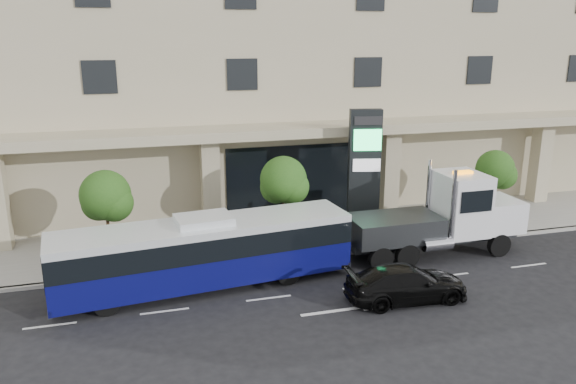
% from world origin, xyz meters
% --- Properties ---
extents(ground, '(120.00, 120.00, 0.00)m').
position_xyz_m(ground, '(0.00, 0.00, 0.00)').
color(ground, black).
rests_on(ground, ground).
extents(sidewalk, '(120.00, 6.00, 0.15)m').
position_xyz_m(sidewalk, '(0.00, 5.00, 0.07)').
color(sidewalk, gray).
rests_on(sidewalk, ground).
extents(curb, '(120.00, 0.30, 0.15)m').
position_xyz_m(curb, '(0.00, 2.00, 0.07)').
color(curb, gray).
rests_on(curb, ground).
extents(convention_center, '(60.00, 17.60, 20.00)m').
position_xyz_m(convention_center, '(-0.00, 15.42, 9.97)').
color(convention_center, tan).
rests_on(convention_center, ground).
extents(tree_left, '(2.27, 2.20, 4.22)m').
position_xyz_m(tree_left, '(-9.97, 3.59, 3.11)').
color(tree_left, '#422B19').
rests_on(tree_left, sidewalk).
extents(tree_mid, '(2.28, 2.20, 4.38)m').
position_xyz_m(tree_mid, '(-1.97, 3.59, 3.26)').
color(tree_mid, '#422B19').
rests_on(tree_mid, sidewalk).
extents(tree_right, '(2.10, 2.00, 4.04)m').
position_xyz_m(tree_right, '(9.53, 3.59, 3.04)').
color(tree_right, '#422B19').
rests_on(tree_right, sidewalk).
extents(city_bus, '(12.18, 3.81, 3.04)m').
position_xyz_m(city_bus, '(-6.20, 0.25, 1.54)').
color(city_bus, black).
rests_on(city_bus, ground).
extents(tow_truck, '(9.47, 2.46, 4.32)m').
position_xyz_m(tow_truck, '(4.96, 0.88, 1.78)').
color(tow_truck, '#2D3033').
rests_on(tow_truck, ground).
extents(black_sedan, '(4.89, 2.18, 1.39)m').
position_xyz_m(black_sedan, '(1.11, -3.06, 0.70)').
color(black_sedan, black).
rests_on(black_sedan, ground).
extents(signage_pylon, '(1.66, 0.90, 6.32)m').
position_xyz_m(signage_pylon, '(2.41, 4.35, 3.36)').
color(signage_pylon, black).
rests_on(signage_pylon, sidewalk).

